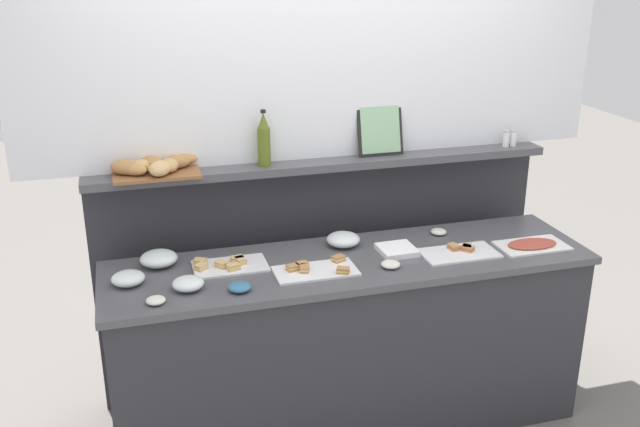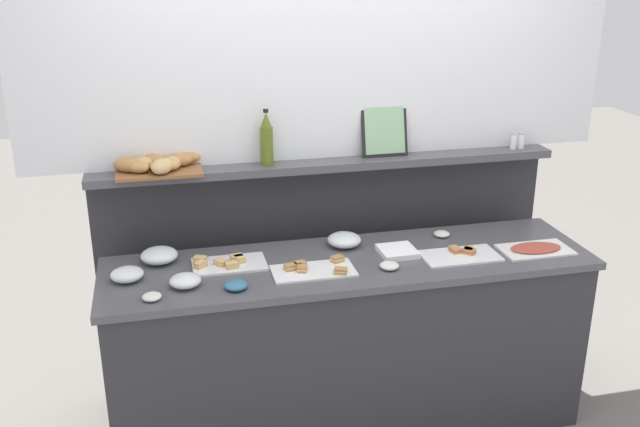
% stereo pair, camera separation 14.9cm
% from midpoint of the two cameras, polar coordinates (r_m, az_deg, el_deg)
% --- Properties ---
extents(ground_plane, '(12.00, 12.00, 0.00)m').
position_cam_midpoint_polar(ground_plane, '(4.27, 1.07, -11.69)').
color(ground_plane, slate).
extents(buffet_counter, '(2.29, 0.61, 0.91)m').
position_cam_midpoint_polar(buffet_counter, '(3.54, 3.55, -10.44)').
color(buffet_counter, '#2D2D33').
rests_on(buffet_counter, ground_plane).
extents(back_ledge_unit, '(2.37, 0.22, 1.27)m').
position_cam_midpoint_polar(back_ledge_unit, '(3.85, 1.58, -4.14)').
color(back_ledge_unit, '#2D2D33').
rests_on(back_ledge_unit, ground_plane).
extents(upper_wall_panel, '(2.97, 0.08, 1.33)m').
position_cam_midpoint_polar(upper_wall_panel, '(3.54, 1.68, 15.02)').
color(upper_wall_panel, white).
rests_on(upper_wall_panel, back_ledge_unit).
extents(sandwich_platter_front, '(0.36, 0.20, 0.04)m').
position_cam_midpoint_polar(sandwich_platter_front, '(3.44, 12.42, -3.26)').
color(sandwich_platter_front, white).
rests_on(sandwich_platter_front, buffet_counter).
extents(sandwich_platter_rear, '(0.34, 0.20, 0.04)m').
position_cam_midpoint_polar(sandwich_platter_rear, '(3.29, -6.19, -3.99)').
color(sandwich_platter_rear, silver).
rests_on(sandwich_platter_rear, buffet_counter).
extents(sandwich_platter_side, '(0.37, 0.19, 0.04)m').
position_cam_midpoint_polar(sandwich_platter_side, '(3.21, 0.81, -4.51)').
color(sandwich_platter_side, white).
rests_on(sandwich_platter_side, buffet_counter).
extents(cold_cuts_platter, '(0.34, 0.20, 0.02)m').
position_cam_midpoint_polar(cold_cuts_platter, '(3.60, 17.99, -2.73)').
color(cold_cuts_platter, white).
rests_on(cold_cuts_platter, buffet_counter).
extents(glass_bowl_large, '(0.17, 0.17, 0.07)m').
position_cam_midpoint_polar(glass_bowl_large, '(3.36, -11.50, -3.36)').
color(glass_bowl_large, silver).
rests_on(glass_bowl_large, buffet_counter).
extents(glass_bowl_medium, '(0.14, 0.14, 0.05)m').
position_cam_midpoint_polar(glass_bowl_medium, '(3.11, -9.37, -5.38)').
color(glass_bowl_medium, silver).
rests_on(glass_bowl_medium, buffet_counter).
extents(glass_bowl_small, '(0.16, 0.16, 0.07)m').
position_cam_midpoint_polar(glass_bowl_small, '(3.48, 3.17, -2.17)').
color(glass_bowl_small, silver).
rests_on(glass_bowl_small, buffet_counter).
extents(glass_bowl_extra, '(0.14, 0.14, 0.06)m').
position_cam_midpoint_polar(glass_bowl_extra, '(3.21, -13.89, -4.80)').
color(glass_bowl_extra, silver).
rests_on(glass_bowl_extra, buffet_counter).
extents(condiment_bowl_teal, '(0.08, 0.08, 0.03)m').
position_cam_midpoint_polar(condiment_bowl_teal, '(3.66, 10.86, -1.62)').
color(condiment_bowl_teal, silver).
rests_on(condiment_bowl_teal, buffet_counter).
extents(condiment_bowl_red, '(0.08, 0.08, 0.03)m').
position_cam_midpoint_polar(condiment_bowl_red, '(3.02, -11.93, -6.54)').
color(condiment_bowl_red, silver).
rests_on(condiment_bowl_red, buffet_counter).
extents(condiment_bowl_cream, '(0.10, 0.10, 0.03)m').
position_cam_midpoint_polar(condiment_bowl_cream, '(3.06, -5.36, -5.75)').
color(condiment_bowl_cream, teal).
rests_on(condiment_bowl_cream, buffet_counter).
extents(condiment_bowl_dark, '(0.09, 0.09, 0.03)m').
position_cam_midpoint_polar(condiment_bowl_dark, '(3.26, 6.86, -4.18)').
color(condiment_bowl_dark, silver).
rests_on(condiment_bowl_dark, buffet_counter).
extents(napkin_stack, '(0.17, 0.17, 0.03)m').
position_cam_midpoint_polar(napkin_stack, '(3.42, 7.45, -3.03)').
color(napkin_stack, white).
rests_on(napkin_stack, buffet_counter).
extents(olive_oil_bottle, '(0.06, 0.06, 0.28)m').
position_cam_midpoint_polar(olive_oil_bottle, '(3.48, -3.07, 5.88)').
color(olive_oil_bottle, '#56661E').
rests_on(olive_oil_bottle, back_ledge_unit).
extents(salt_shaker, '(0.03, 0.03, 0.09)m').
position_cam_midpoint_polar(salt_shaker, '(3.94, 16.28, 5.59)').
color(salt_shaker, white).
rests_on(salt_shaker, back_ledge_unit).
extents(pepper_shaker, '(0.03, 0.03, 0.09)m').
position_cam_midpoint_polar(pepper_shaker, '(3.96, 16.84, 5.61)').
color(pepper_shaker, white).
rests_on(pepper_shaker, back_ledge_unit).
extents(bread_basket, '(0.44, 0.29, 0.08)m').
position_cam_midpoint_polar(bread_basket, '(3.44, -11.61, 3.87)').
color(bread_basket, brown).
rests_on(bread_basket, back_ledge_unit).
extents(framed_picture, '(0.24, 0.08, 0.26)m').
position_cam_midpoint_polar(framed_picture, '(3.66, 6.33, 6.61)').
color(framed_picture, black).
rests_on(framed_picture, back_ledge_unit).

